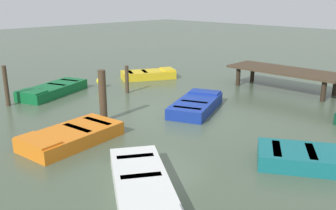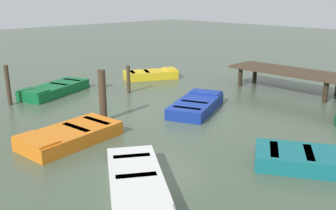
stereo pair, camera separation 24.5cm
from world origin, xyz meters
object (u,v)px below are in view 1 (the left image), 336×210
(rowboat_blue, at_px, (196,105))
(mooring_piling_center, at_px, (6,86))
(mooring_piling_far_right, at_px, (103,96))
(mooring_piling_far_left, at_px, (127,79))
(rowboat_green, at_px, (53,90))
(rowboat_white, at_px, (143,190))
(rowboat_orange, at_px, (71,136))
(rowboat_teal, at_px, (321,159))
(marker_buoy, at_px, (100,82))
(rowboat_yellow, at_px, (149,74))
(dock_segment, at_px, (285,72))

(rowboat_blue, xyz_separation_m, mooring_piling_center, (-5.60, -4.72, 0.57))
(mooring_piling_far_right, xyz_separation_m, mooring_piling_far_left, (-2.36, 2.96, -0.28))
(rowboat_green, height_order, rowboat_white, same)
(mooring_piling_far_right, bearing_deg, rowboat_orange, -62.66)
(rowboat_orange, relative_size, mooring_piling_center, 1.91)
(rowboat_teal, relative_size, marker_buoy, 6.83)
(rowboat_blue, height_order, mooring_piling_center, mooring_piling_center)
(rowboat_yellow, height_order, marker_buoy, marker_buoy)
(rowboat_green, distance_m, rowboat_teal, 11.28)
(rowboat_orange, bearing_deg, rowboat_green, -120.83)
(rowboat_green, relative_size, mooring_piling_far_right, 1.97)
(rowboat_blue, distance_m, rowboat_teal, 5.50)
(rowboat_teal, xyz_separation_m, mooring_piling_center, (-10.91, -3.28, 0.57))
(dock_segment, xyz_separation_m, rowboat_white, (2.45, -10.72, -0.62))
(mooring_piling_center, distance_m, mooring_piling_far_left, 4.86)
(dock_segment, relative_size, rowboat_white, 1.36)
(rowboat_teal, bearing_deg, marker_buoy, 143.04)
(rowboat_yellow, distance_m, rowboat_white, 11.78)
(rowboat_yellow, xyz_separation_m, rowboat_green, (-0.58, -5.11, -0.00))
(mooring_piling_far_right, bearing_deg, rowboat_white, -26.97)
(marker_buoy, bearing_deg, dock_segment, 41.45)
(rowboat_orange, height_order, mooring_piling_far_left, mooring_piling_far_left)
(mooring_piling_far_left, bearing_deg, rowboat_white, -37.09)
(rowboat_yellow, bearing_deg, rowboat_blue, -86.06)
(mooring_piling_far_right, bearing_deg, rowboat_blue, 65.21)
(rowboat_yellow, height_order, mooring_piling_far_left, mooring_piling_far_left)
(mooring_piling_far_right, bearing_deg, mooring_piling_center, -159.40)
(rowboat_orange, bearing_deg, rowboat_teal, 114.15)
(rowboat_green, bearing_deg, mooring_piling_far_left, 119.05)
(rowboat_white, height_order, mooring_piling_far_right, mooring_piling_far_right)
(rowboat_teal, xyz_separation_m, mooring_piling_far_left, (-9.13, 1.24, 0.39))
(rowboat_teal, relative_size, mooring_piling_center, 2.07)
(rowboat_green, distance_m, rowboat_white, 9.66)
(rowboat_green, xyz_separation_m, marker_buoy, (0.41, 2.20, 0.07))
(mooring_piling_center, xyz_separation_m, mooring_piling_far_left, (1.78, 4.52, -0.18))
(rowboat_yellow, height_order, rowboat_white, same)
(rowboat_green, distance_m, mooring_piling_far_right, 4.52)
(rowboat_orange, distance_m, mooring_piling_center, 5.13)
(rowboat_green, bearing_deg, rowboat_orange, 45.83)
(rowboat_blue, bearing_deg, mooring_piling_far_right, 132.08)
(rowboat_teal, bearing_deg, rowboat_blue, 133.12)
(rowboat_teal, xyz_separation_m, mooring_piling_far_right, (-6.77, -1.73, 0.67))
(rowboat_blue, bearing_deg, rowboat_green, 91.05)
(rowboat_yellow, relative_size, mooring_piling_center, 1.85)
(rowboat_yellow, relative_size, mooring_piling_far_left, 2.41)
(rowboat_teal, distance_m, mooring_piling_far_right, 7.02)
(rowboat_white, bearing_deg, mooring_piling_center, -152.21)
(marker_buoy, bearing_deg, mooring_piling_far_right, -33.91)
(dock_segment, height_order, mooring_piling_center, mooring_piling_center)
(rowboat_teal, bearing_deg, dock_segment, 92.39)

